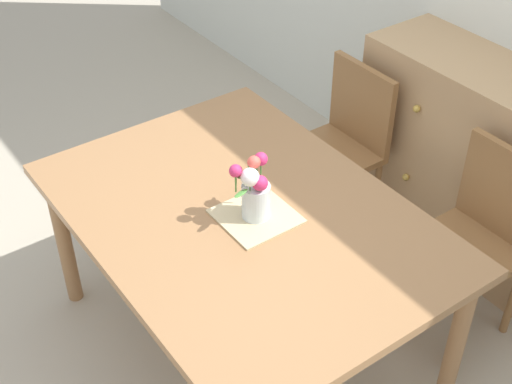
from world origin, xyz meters
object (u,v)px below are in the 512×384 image
Objects in this scene: chair_right at (479,232)px; chair_left at (343,139)px; dining_table at (244,229)px; dresser at (488,170)px; flower_vase at (254,190)px.

chair_left is at bearing 0.00° from chair_right.
dining_table is at bearing 115.75° from chair_left.
chair_right is (0.44, 0.92, -0.17)m from dining_table.
flower_vase is at bearing -94.73° from dresser.
chair_left is 1.00× the size of chair_right.
chair_right is at bearing 64.25° from dining_table.
flower_vase reaches higher than chair_right.
chair_left is 0.64× the size of dresser.
dining_table is 1.03m from chair_left.
chair_left reaches higher than dining_table.
chair_left is 0.89m from chair_right.
dresser reaches higher than chair_right.
dresser is at bearing -145.21° from chair_left.
dining_table is 0.22m from flower_vase.
dresser is (0.15, 1.33, -0.19)m from dining_table.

